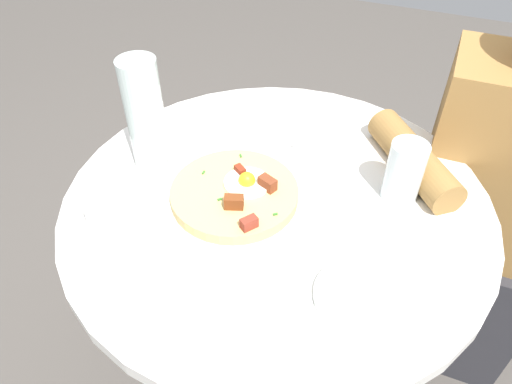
% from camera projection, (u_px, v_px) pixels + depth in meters
% --- Properties ---
extents(ground_plane, '(6.00, 6.00, 0.00)m').
position_uv_depth(ground_plane, '(269.00, 381.00, 1.42)').
color(ground_plane, '#4C4742').
extents(dining_table, '(0.81, 0.81, 0.75)m').
position_uv_depth(dining_table, '(274.00, 257.00, 1.04)').
color(dining_table, silver).
rests_on(dining_table, ground_plane).
extents(person_seated, '(0.52, 0.44, 1.14)m').
position_uv_depth(person_seated, '(488.00, 224.00, 1.20)').
color(person_seated, '#2D2D33').
rests_on(person_seated, ground_plane).
extents(pizza_plate, '(0.28, 0.28, 0.01)m').
position_uv_depth(pizza_plate, '(235.00, 200.00, 0.90)').
color(pizza_plate, white).
rests_on(pizza_plate, dining_table).
extents(breakfast_pizza, '(0.24, 0.24, 0.05)m').
position_uv_depth(breakfast_pizza, '(236.00, 193.00, 0.89)').
color(breakfast_pizza, tan).
rests_on(breakfast_pizza, pizza_plate).
extents(bread_plate, '(0.15, 0.15, 0.01)m').
position_uv_depth(bread_plate, '(362.00, 297.00, 0.74)').
color(bread_plate, silver).
rests_on(bread_plate, dining_table).
extents(napkin, '(0.22, 0.22, 0.00)m').
position_uv_depth(napkin, '(288.00, 123.00, 1.10)').
color(napkin, white).
rests_on(napkin, dining_table).
extents(fork, '(0.12, 0.15, 0.00)m').
position_uv_depth(fork, '(281.00, 122.00, 1.09)').
color(fork, silver).
rests_on(fork, napkin).
extents(knife, '(0.12, 0.15, 0.00)m').
position_uv_depth(knife, '(296.00, 120.00, 1.10)').
color(knife, silver).
rests_on(knife, napkin).
extents(water_glass, '(0.07, 0.07, 0.12)m').
position_uv_depth(water_glass, '(404.00, 172.00, 0.88)').
color(water_glass, silver).
rests_on(water_glass, dining_table).
extents(water_bottle, '(0.07, 0.07, 0.24)m').
position_uv_depth(water_bottle, '(146.00, 118.00, 0.90)').
color(water_bottle, silver).
rests_on(water_bottle, dining_table).
extents(salt_shaker, '(0.03, 0.03, 0.05)m').
position_uv_depth(salt_shaker, '(76.00, 219.00, 0.84)').
color(salt_shaker, white).
rests_on(salt_shaker, dining_table).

